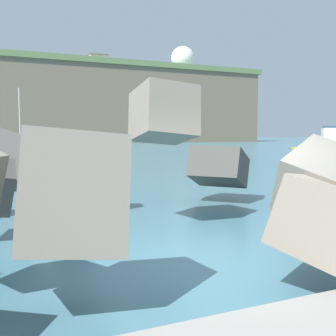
{
  "coord_description": "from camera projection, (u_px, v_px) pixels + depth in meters",
  "views": [
    {
      "loc": [
        -3.14,
        -4.99,
        1.89
      ],
      "look_at": [
        -0.59,
        0.5,
        1.4
      ],
      "focal_mm": 44.86,
      "sensor_mm": 36.0,
      "label": 1
    }
  ],
  "objects": [
    {
      "name": "radar_dome",
      "position": [
        183.0,
        62.0,
        119.53
      ],
      "size": [
        6.69,
        6.69,
        9.19
      ],
      "color": "silver",
      "rests_on": "headland_bluff"
    },
    {
      "name": "boat_mid_left",
      "position": [
        23.0,
        148.0,
        43.21
      ],
      "size": [
        4.73,
        3.16,
        6.58
      ],
      "color": "navy",
      "rests_on": "ground"
    },
    {
      "name": "station_building_central",
      "position": [
        95.0,
        66.0,
        114.19
      ],
      "size": [
        5.18,
        7.85,
        5.47
      ],
      "color": "silver",
      "rests_on": "headland_bluff"
    },
    {
      "name": "boat_near_left",
      "position": [
        329.0,
        154.0,
        24.23
      ],
      "size": [
        4.63,
        4.02,
        2.36
      ],
      "color": "#EAC64C",
      "rests_on": "ground"
    },
    {
      "name": "breakwater_jetty",
      "position": [
        99.0,
        183.0,
        6.84
      ],
      "size": [
        29.39,
        8.39,
        2.95
      ],
      "color": "#605B56",
      "rests_on": "ground"
    },
    {
      "name": "mooring_buoy_middle",
      "position": [
        97.0,
        152.0,
        38.51
      ],
      "size": [
        0.44,
        0.44,
        0.44
      ],
      "color": "#E54C1E",
      "rests_on": "ground"
    },
    {
      "name": "ground_plane",
      "position": [
        220.0,
        267.0,
        5.98
      ],
      "size": [
        400.0,
        400.0,
        0.0
      ],
      "primitive_type": "plane",
      "color": "#42707F"
    },
    {
      "name": "headland_bluff",
      "position": [
        84.0,
        106.0,
        104.09
      ],
      "size": [
        78.31,
        38.89,
        17.61
      ],
      "color": "#756651",
      "rests_on": "ground"
    }
  ]
}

